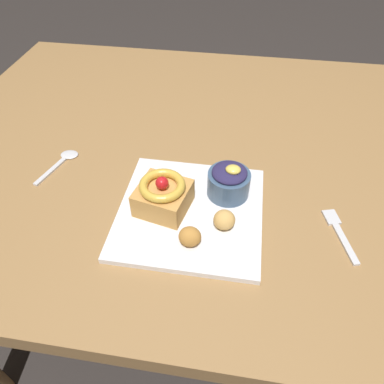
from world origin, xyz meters
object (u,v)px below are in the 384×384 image
(fork, at_px, (339,231))
(cake_slice, at_px, (163,195))
(front_plate, at_px, (190,212))
(berry_ramekin, at_px, (229,181))
(spoon, at_px, (62,161))
(fritter_middle, at_px, (224,220))
(fritter_front, at_px, (190,237))

(fork, bearing_deg, cake_slice, 73.52)
(cake_slice, bearing_deg, front_plate, 1.21)
(berry_ramekin, height_order, fork, berry_ramekin)
(berry_ramekin, bearing_deg, fork, -15.62)
(spoon, bearing_deg, fritter_middle, -94.22)
(fritter_middle, xyz_separation_m, spoon, (-0.37, 0.14, -0.03))
(berry_ramekin, distance_m, spoon, 0.38)
(cake_slice, bearing_deg, fork, -0.18)
(berry_ramekin, xyz_separation_m, fork, (0.21, -0.06, -0.04))
(fritter_middle, bearing_deg, fork, 7.69)
(spoon, bearing_deg, fork, -84.63)
(cake_slice, distance_m, fritter_front, 0.10)
(fritter_front, relative_size, spoon, 0.32)
(front_plate, bearing_deg, cake_slice, -178.79)
(berry_ramekin, height_order, fritter_middle, berry_ramekin)
(front_plate, xyz_separation_m, fritter_front, (0.01, -0.08, 0.02))
(front_plate, distance_m, fork, 0.28)
(front_plate, xyz_separation_m, fritter_middle, (0.07, -0.03, 0.02))
(berry_ramekin, bearing_deg, fritter_front, -112.19)
(berry_ramekin, height_order, fritter_front, berry_ramekin)
(front_plate, relative_size, spoon, 2.18)
(cake_slice, relative_size, fritter_front, 2.76)
(front_plate, bearing_deg, berry_ramekin, 40.50)
(cake_slice, bearing_deg, fritter_front, -50.53)
(berry_ramekin, xyz_separation_m, fritter_middle, (0.00, -0.09, -0.01))
(front_plate, relative_size, fritter_front, 6.88)
(fork, bearing_deg, fritter_middle, 81.39)
(fritter_front, distance_m, fritter_middle, 0.07)
(cake_slice, relative_size, fork, 0.87)
(front_plate, bearing_deg, fritter_middle, -24.57)
(cake_slice, relative_size, berry_ramekin, 1.32)
(front_plate, height_order, spoon, front_plate)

